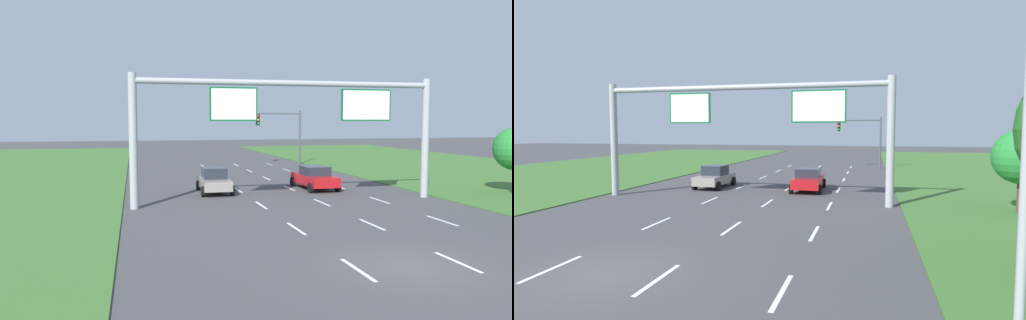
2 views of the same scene
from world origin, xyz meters
TOP-DOWN VIEW (x-y plane):
  - ground_plane at (0.00, 0.00)m, footprint 200.00×200.00m
  - lane_dashes_inner_left at (-1.75, 9.00)m, footprint 0.14×56.40m
  - lane_dashes_inner_right at (1.75, 9.00)m, footprint 0.14×56.40m
  - lane_dashes_slip at (5.25, 9.00)m, footprint 0.14×56.40m
  - car_near_red at (-3.49, 17.10)m, footprint 2.05×4.05m
  - car_lead_silver at (3.28, 17.31)m, footprint 2.19×4.47m
  - sign_gantry at (0.23, 12.46)m, footprint 17.24×0.44m
  - traffic_light_mast at (6.47, 35.47)m, footprint 4.76×0.49m

SIDE VIEW (x-z plane):
  - ground_plane at x=0.00m, z-range 0.00..0.00m
  - lane_dashes_inner_left at x=-1.75m, z-range 0.00..0.01m
  - lane_dashes_inner_right at x=1.75m, z-range 0.00..0.01m
  - lane_dashes_slip at x=5.25m, z-range 0.00..0.01m
  - car_lead_silver at x=3.28m, z-range 0.00..1.53m
  - car_near_red at x=-3.49m, z-range -0.02..1.58m
  - traffic_light_mast at x=6.47m, z-range 1.07..6.67m
  - sign_gantry at x=0.23m, z-range 1.37..8.37m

